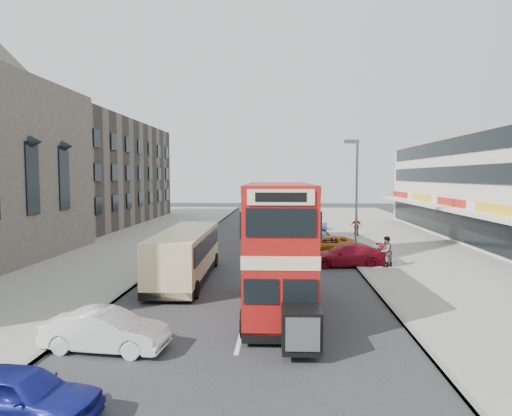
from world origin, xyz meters
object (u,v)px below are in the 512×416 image
at_px(bus_second, 293,215).
at_px(cyclist, 310,247).
at_px(car_right_a, 346,255).
at_px(car_right_c, 311,225).
at_px(car_left_front, 106,330).
at_px(car_left_near, 20,395).
at_px(coach, 186,253).
at_px(pedestrian_far, 356,226).
at_px(car_right_b, 326,245).
at_px(pedestrian_near, 386,251).
at_px(bus_main, 279,247).
at_px(street_lamp, 356,189).

height_order(bus_second, cyclist, bus_second).
bearing_deg(car_right_a, car_right_c, 177.88).
bearing_deg(car_left_front, car_left_near, -178.35).
bearing_deg(coach, pedestrian_far, 53.99).
relative_size(car_left_near, car_right_b, 0.79).
bearing_deg(bus_second, pedestrian_near, 116.51).
distance_m(coach, cyclist, 10.67).
height_order(car_left_near, pedestrian_far, pedestrian_far).
distance_m(coach, pedestrian_far, 21.33).
bearing_deg(car_left_front, bus_main, -45.97).
relative_size(bus_second, pedestrian_near, 4.64).
distance_m(bus_second, car_right_c, 10.55).
height_order(car_left_front, car_right_c, car_left_front).
height_order(car_left_near, car_right_a, car_right_a).
bearing_deg(car_left_front, street_lamp, -26.69).
relative_size(car_left_front, car_right_c, 1.18).
height_order(coach, car_left_near, coach).
height_order(car_right_a, pedestrian_far, pedestrian_far).
height_order(car_left_near, pedestrian_near, pedestrian_near).
distance_m(street_lamp, car_left_near, 24.12).
relative_size(car_right_a, car_right_c, 1.44).
xyz_separation_m(pedestrian_near, cyclist, (-4.29, 4.35, -0.46)).
xyz_separation_m(bus_main, cyclist, (2.18, 13.15, -2.08)).
height_order(bus_second, car_right_a, bus_second).
relative_size(car_left_near, pedestrian_far, 2.12).
height_order(bus_main, cyclist, bus_main).
distance_m(car_left_near, car_right_c, 37.35).
distance_m(car_right_a, car_right_b, 4.48).
bearing_deg(pedestrian_far, car_right_b, -115.13).
bearing_deg(car_left_near, pedestrian_near, -30.22).
height_order(car_left_front, car_right_a, car_right_a).
relative_size(bus_main, pedestrian_far, 5.29).
distance_m(car_right_a, pedestrian_near, 2.42).
distance_m(car_left_near, cyclist, 23.16).
distance_m(car_right_a, cyclist, 4.12).
xyz_separation_m(car_right_a, pedestrian_near, (2.26, -0.77, 0.39)).
distance_m(bus_main, bus_second, 17.56).
bearing_deg(car_left_near, bus_second, -9.65).
height_order(pedestrian_far, cyclist, pedestrian_far).
bearing_deg(pedestrian_far, street_lamp, -102.86).
relative_size(car_right_a, cyclist, 2.45).
xyz_separation_m(coach, car_right_c, (8.26, 22.31, -0.91)).
distance_m(street_lamp, bus_main, 13.65).
height_order(pedestrian_near, pedestrian_far, pedestrian_near).
relative_size(street_lamp, coach, 0.85).
bearing_deg(street_lamp, car_right_a, -108.95).
xyz_separation_m(car_right_b, cyclist, (-1.21, -0.83, -0.02)).
bearing_deg(car_left_near, bus_main, -29.29).
bearing_deg(car_right_a, car_left_near, -34.44).
xyz_separation_m(bus_second, car_right_a, (3.17, -7.95, -1.82)).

